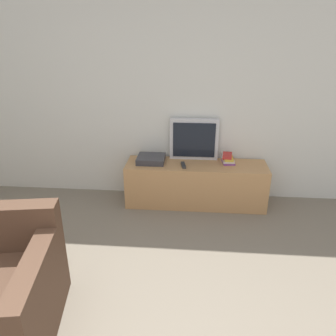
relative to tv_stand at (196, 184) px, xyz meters
The scene contains 6 objects.
wall_back 1.20m from the tv_stand, 152.29° to the left, with size 9.00×0.06×2.60m.
tv_stand is the anchor object (origin of this frame).
television 0.53m from the tv_stand, 101.30° to the left, with size 0.57×0.09×0.49m.
book_stack 0.48m from the tv_stand, 10.61° to the left, with size 0.15×0.20×0.11m.
remote_on_stand 0.31m from the tv_stand, 153.16° to the right, with size 0.07×0.17×0.02m.
set_top_box 0.61m from the tv_stand, behind, with size 0.32×0.30×0.07m.
Camera 1 is at (0.49, -0.80, 1.94)m, focal length 35.00 mm.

